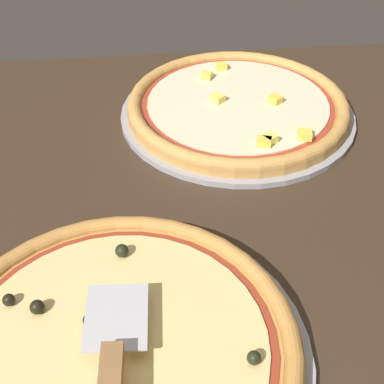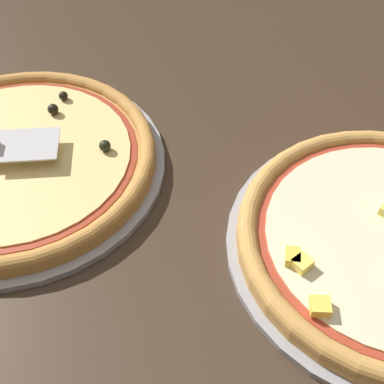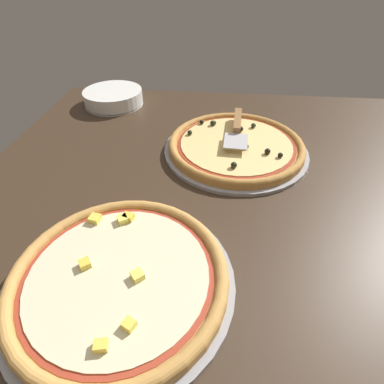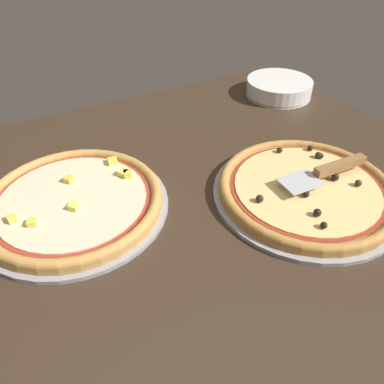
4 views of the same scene
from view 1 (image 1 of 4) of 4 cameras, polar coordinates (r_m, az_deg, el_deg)
name	(u,v)px [view 1 (image 1 of 4)]	position (r cm, az deg, el deg)	size (l,w,h in cm)	color
ground_plane	(98,273)	(72.73, -10.01, -8.48)	(145.96, 121.80, 3.60)	#38281C
pizza_pan_front	(117,357)	(61.73, -7.99, -17.03)	(42.95, 42.95, 1.00)	#939399
pizza_front	(116,348)	(60.27, -8.15, -16.12)	(40.38, 40.38, 3.68)	#B77F3D
pizza_pan_back	(237,114)	(98.51, 4.83, 8.31)	(42.15, 42.15, 1.00)	#939399
pizza_back	(238,105)	(97.54, 4.90, 9.23)	(39.62, 39.62, 3.30)	#C68E47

